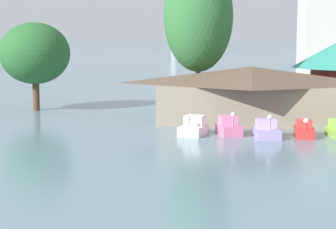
{
  "coord_description": "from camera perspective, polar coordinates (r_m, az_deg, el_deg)",
  "views": [
    {
      "loc": [
        7.61,
        -16.85,
        7.19
      ],
      "look_at": [
        3.2,
        18.59,
        2.39
      ],
      "focal_mm": 62.62,
      "sensor_mm": 36.0,
      "label": 1
    }
  ],
  "objects": [
    {
      "name": "shoreline_tree_tall_left",
      "position": [
        58.0,
        -12.84,
        5.82
      ],
      "size": [
        6.75,
        6.75,
        8.5
      ],
      "color": "brown",
      "rests_on": "ground"
    },
    {
      "name": "pedal_boat_pink",
      "position": [
        43.04,
        5.94,
        -1.24
      ],
      "size": [
        2.09,
        2.9,
        1.81
      ],
      "rotation": [
        0.0,
        0.0,
        -1.29
      ],
      "color": "pink",
      "rests_on": "ground"
    },
    {
      "name": "pedal_boat_red",
      "position": [
        43.13,
        13.12,
        -1.48
      ],
      "size": [
        1.34,
        2.69,
        1.5
      ],
      "rotation": [
        0.0,
        0.0,
        -1.58
      ],
      "color": "red",
      "rests_on": "ground"
    },
    {
      "name": "pedal_boat_white",
      "position": [
        42.82,
        2.53,
        -1.26
      ],
      "size": [
        2.21,
        2.82,
        1.5
      ],
      "rotation": [
        0.0,
        0.0,
        -1.83
      ],
      "color": "white",
      "rests_on": "ground"
    },
    {
      "name": "pedal_boat_lavender",
      "position": [
        42.26,
        9.57,
        -1.52
      ],
      "size": [
        2.0,
        2.83,
        1.79
      ],
      "rotation": [
        0.0,
        0.0,
        -1.43
      ],
      "color": "#B299D8",
      "rests_on": "ground"
    },
    {
      "name": "shoreline_tree_mid",
      "position": [
        52.42,
        2.98,
        9.49
      ],
      "size": [
        6.12,
        6.12,
        13.78
      ],
      "color": "brown",
      "rests_on": "ground"
    },
    {
      "name": "boathouse",
      "position": [
        49.65,
        8.07,
        2.1
      ],
      "size": [
        16.32,
        8.39,
        4.65
      ],
      "color": "gray",
      "rests_on": "ground"
    }
  ]
}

